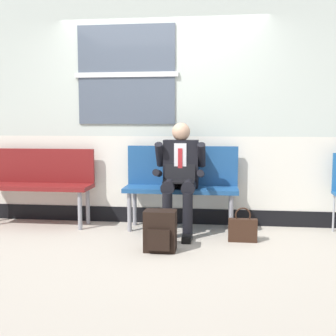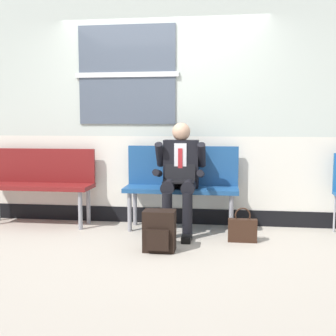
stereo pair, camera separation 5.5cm
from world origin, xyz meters
name	(u,v)px [view 1 (the left image)]	position (x,y,z in m)	size (l,w,h in m)	color
ground_plane	(155,237)	(0.00, 0.00, 0.00)	(18.00, 18.00, 0.00)	#B2A899
station_wall	(163,110)	(-0.01, 0.73, 1.40)	(6.85, 0.17, 2.82)	beige
bench_with_person	(182,181)	(0.25, 0.46, 0.57)	(1.32, 0.42, 0.97)	navy
bench_empty	(38,179)	(-1.52, 0.45, 0.56)	(1.36, 0.42, 0.93)	maroon
person_seated	(180,174)	(0.25, 0.25, 0.67)	(0.57, 0.70, 1.25)	black
backpack	(160,231)	(0.13, -0.47, 0.20)	(0.31, 0.25, 0.40)	black
handbag	(243,229)	(0.95, -0.04, 0.13)	(0.30, 0.09, 0.37)	#331E14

